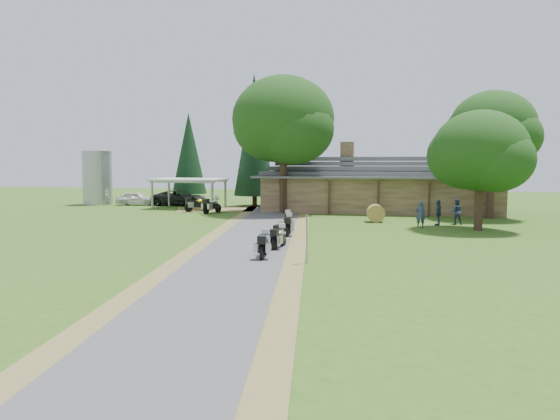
% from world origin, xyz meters
% --- Properties ---
extents(ground, '(120.00, 120.00, 0.00)m').
position_xyz_m(ground, '(0.00, 0.00, 0.00)').
color(ground, '#2E5217').
rests_on(ground, ground).
extents(driveway, '(51.95, 51.95, 0.00)m').
position_xyz_m(driveway, '(-0.50, 4.00, 0.00)').
color(driveway, '#3F3F41').
rests_on(driveway, ground).
extents(lodge, '(21.40, 9.40, 4.90)m').
position_xyz_m(lodge, '(6.00, 24.00, 2.45)').
color(lodge, brown).
rests_on(lodge, ground).
extents(silo, '(3.30, 3.30, 5.95)m').
position_xyz_m(silo, '(-22.60, 25.58, 2.98)').
color(silo, gray).
rests_on(silo, ground).
extents(carport, '(6.58, 4.46, 2.82)m').
position_xyz_m(carport, '(-11.65, 23.10, 1.41)').
color(carport, white).
rests_on(carport, ground).
extents(car_white_sedan, '(2.96, 5.45, 1.73)m').
position_xyz_m(car_white_sedan, '(-18.32, 25.60, 0.86)').
color(car_white_sedan, silver).
rests_on(car_white_sedan, ground).
extents(car_dark_suv, '(2.93, 6.17, 2.31)m').
position_xyz_m(car_dark_suv, '(-13.87, 26.08, 1.15)').
color(car_dark_suv, black).
rests_on(car_dark_suv, ground).
extents(motorcycle_row_a, '(0.80, 1.87, 1.24)m').
position_xyz_m(motorcycle_row_a, '(1.43, -1.60, 0.62)').
color(motorcycle_row_a, '#11148C').
rests_on(motorcycle_row_a, ground).
extents(motorcycle_row_b, '(0.77, 1.81, 1.20)m').
position_xyz_m(motorcycle_row_b, '(1.56, 1.16, 0.60)').
color(motorcycle_row_b, '#A1A2A8').
rests_on(motorcycle_row_b, ground).
extents(motorcycle_row_c, '(0.55, 1.68, 1.15)m').
position_xyz_m(motorcycle_row_c, '(1.15, 3.26, 0.57)').
color(motorcycle_row_c, '#C49110').
rests_on(motorcycle_row_c, ground).
extents(motorcycle_row_d, '(0.82, 1.94, 1.29)m').
position_xyz_m(motorcycle_row_d, '(1.10, 6.13, 0.64)').
color(motorcycle_row_d, '#C13D1B').
rests_on(motorcycle_row_d, ground).
extents(motorcycle_row_e, '(0.94, 1.90, 1.25)m').
position_xyz_m(motorcycle_row_e, '(0.62, 8.43, 0.62)').
color(motorcycle_row_e, black).
rests_on(motorcycle_row_e, ground).
extents(motorcycle_carport_a, '(2.08, 1.84, 1.44)m').
position_xyz_m(motorcycle_carport_a, '(-9.73, 20.05, 0.72)').
color(motorcycle_carport_a, '#D2D006').
rests_on(motorcycle_carport_a, ground).
extents(motorcycle_carport_b, '(1.33, 2.24, 1.46)m').
position_xyz_m(motorcycle_carport_b, '(-7.94, 18.73, 0.73)').
color(motorcycle_carport_b, slate).
rests_on(motorcycle_carport_b, ground).
extents(person_a, '(0.60, 0.44, 2.08)m').
position_xyz_m(person_a, '(8.97, 11.81, 1.04)').
color(person_a, '#2F3C58').
rests_on(person_a, ground).
extents(person_b, '(0.62, 0.46, 2.12)m').
position_xyz_m(person_b, '(11.52, 14.14, 1.06)').
color(person_b, '#2F3C58').
rests_on(person_b, ground).
extents(person_c, '(0.55, 0.67, 2.07)m').
position_xyz_m(person_c, '(10.25, 13.33, 1.04)').
color(person_c, '#2F3C58').
rests_on(person_c, ground).
extents(hay_bale, '(1.40, 1.30, 1.28)m').
position_xyz_m(hay_bale, '(5.95, 14.61, 0.64)').
color(hay_bale, olive).
rests_on(hay_bale, ground).
extents(sign_post, '(0.38, 0.06, 2.11)m').
position_xyz_m(sign_post, '(3.57, -2.63, 1.06)').
color(sign_post, gray).
rests_on(sign_post, ground).
extents(oak_lodge_left, '(8.61, 8.61, 12.85)m').
position_xyz_m(oak_lodge_left, '(-1.99, 19.96, 6.42)').
color(oak_lodge_left, '#173610').
rests_on(oak_lodge_left, ground).
extents(oak_lodge_right, '(6.46, 6.46, 11.42)m').
position_xyz_m(oak_lodge_right, '(14.57, 19.08, 5.71)').
color(oak_lodge_right, '#173610').
rests_on(oak_lodge_right, ground).
extents(oak_driveway, '(6.02, 6.02, 8.21)m').
position_xyz_m(oak_driveway, '(12.53, 11.07, 4.11)').
color(oak_driveway, '#173610').
rests_on(oak_driveway, ground).
extents(cedar_near, '(4.08, 4.08, 12.99)m').
position_xyz_m(cedar_near, '(-6.29, 26.92, 6.49)').
color(cedar_near, black).
rests_on(cedar_near, ground).
extents(cedar_far, '(3.70, 3.70, 9.65)m').
position_xyz_m(cedar_far, '(-14.37, 30.16, 4.82)').
color(cedar_far, black).
rests_on(cedar_far, ground).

